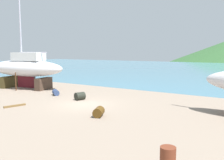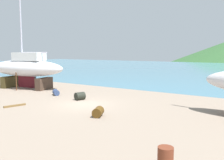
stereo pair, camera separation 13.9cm
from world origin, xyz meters
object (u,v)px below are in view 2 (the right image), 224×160
(barrel_rust_near, at_px, (56,92))
(barrel_rust_mid, at_px, (165,160))
(sailboat_mid_port, at_px, (26,68))
(barrel_tar_black, at_px, (98,112))
(barrel_blue_faded, at_px, (80,96))

(barrel_rust_near, bearing_deg, barrel_rust_mid, -30.86)
(barrel_rust_mid, xyz_separation_m, barrel_rust_near, (-14.46, 8.64, -0.19))
(sailboat_mid_port, xyz_separation_m, barrel_rust_near, (5.98, -1.26, -2.09))
(barrel_tar_black, distance_m, barrel_rust_near, 9.00)
(sailboat_mid_port, xyz_separation_m, barrel_rust_mid, (20.44, -9.90, -1.90))
(barrel_blue_faded, distance_m, barrel_rust_near, 3.45)
(sailboat_mid_port, height_order, barrel_rust_near, sailboat_mid_port)
(sailboat_mid_port, height_order, barrel_blue_faded, sailboat_mid_port)
(barrel_rust_near, bearing_deg, sailboat_mid_port, 168.10)
(barrel_tar_black, bearing_deg, barrel_blue_faded, 142.65)
(sailboat_mid_port, distance_m, barrel_rust_near, 6.46)
(barrel_rust_mid, height_order, barrel_rust_near, barrel_rust_mid)
(barrel_blue_faded, bearing_deg, barrel_tar_black, -37.35)
(sailboat_mid_port, relative_size, barrel_rust_mid, 18.44)
(barrel_blue_faded, xyz_separation_m, barrel_rust_near, (-3.42, 0.47, -0.07))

